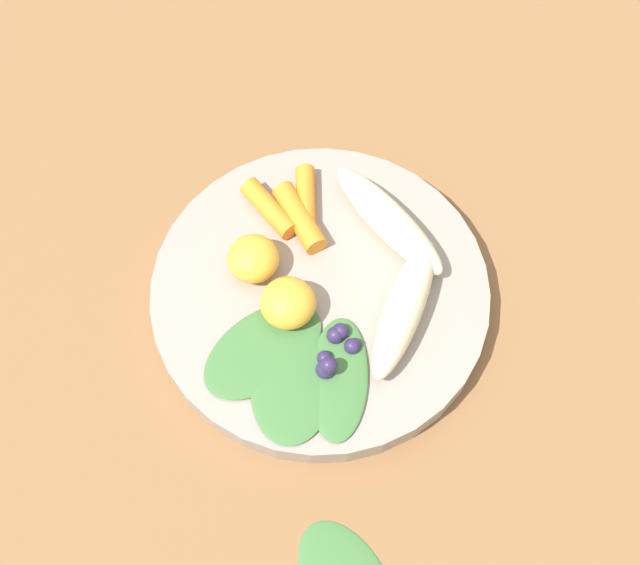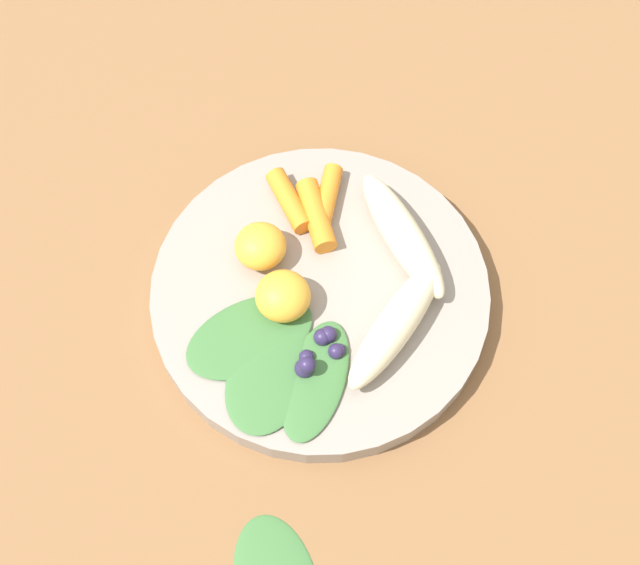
{
  "view_description": "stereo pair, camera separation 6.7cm",
  "coord_description": "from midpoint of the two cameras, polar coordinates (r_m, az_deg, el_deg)",
  "views": [
    {
      "loc": [
        -0.07,
        0.29,
        0.63
      ],
      "look_at": [
        0.0,
        0.0,
        0.03
      ],
      "focal_mm": 47.9,
      "sensor_mm": 36.0,
      "label": 1
    },
    {
      "loc": [
        -0.13,
        0.27,
        0.63
      ],
      "look_at": [
        0.0,
        0.0,
        0.03
      ],
      "focal_mm": 47.9,
      "sensor_mm": 36.0,
      "label": 2
    }
  ],
  "objects": [
    {
      "name": "orange_segment_far",
      "position": [
        0.68,
        -7.3,
        1.31
      ],
      "size": [
        0.04,
        0.04,
        0.03
      ],
      "primitive_type": "ellipsoid",
      "color": "#F4A833",
      "rests_on": "bowl"
    },
    {
      "name": "kale_leaf_rear",
      "position": [
        0.64,
        -1.7,
        -6.74
      ],
      "size": [
        0.06,
        0.11,
        0.0
      ],
      "primitive_type": "ellipsoid",
      "rotation": [
        0.0,
        0.0,
        8.04
      ],
      "color": "#3D7038",
      "rests_on": "bowl"
    },
    {
      "name": "banana_peeled_right",
      "position": [
        0.65,
        2.76,
        -1.98
      ],
      "size": [
        0.04,
        0.13,
        0.03
      ],
      "primitive_type": "ellipsoid",
      "rotation": [
        0.0,
        0.0,
        4.59
      ],
      "color": "beige",
      "rests_on": "bowl"
    },
    {
      "name": "ground_plane",
      "position": [
        0.7,
        -2.73,
        -1.48
      ],
      "size": [
        2.4,
        2.4,
        0.0
      ],
      "primitive_type": "plane",
      "color": "brown"
    },
    {
      "name": "kale_leaf_right",
      "position": [
        0.64,
        -4.62,
        -7.28
      ],
      "size": [
        0.08,
        0.1,
        0.0
      ],
      "primitive_type": "ellipsoid",
      "rotation": [
        0.0,
        0.0,
        8.03
      ],
      "color": "#3D7038",
      "rests_on": "bowl"
    },
    {
      "name": "orange_segment_near",
      "position": [
        0.65,
        -5.05,
        -1.67
      ],
      "size": [
        0.04,
        0.04,
        0.03
      ],
      "primitive_type": "ellipsoid",
      "color": "#F4A833",
      "rests_on": "bowl"
    },
    {
      "name": "carrot_mid_right",
      "position": [
        0.71,
        -6.12,
        4.69
      ],
      "size": [
        0.06,
        0.05,
        0.02
      ],
      "primitive_type": "cylinder",
      "rotation": [
        0.0,
        1.57,
        5.63
      ],
      "color": "orange",
      "rests_on": "bowl"
    },
    {
      "name": "carrot_mid_left",
      "position": [
        0.7,
        -4.12,
        4.09
      ],
      "size": [
        0.06,
        0.06,
        0.02
      ],
      "primitive_type": "cylinder",
      "rotation": [
        0.0,
        1.57,
        5.44
      ],
      "color": "orange",
      "rests_on": "bowl"
    },
    {
      "name": "kale_leaf_left",
      "position": [
        0.66,
        -6.71,
        -4.79
      ],
      "size": [
        0.11,
        0.12,
        0.0
      ],
      "primitive_type": "ellipsoid",
      "rotation": [
        0.0,
        0.0,
        7.22
      ],
      "color": "#3D7038",
      "rests_on": "bowl"
    },
    {
      "name": "banana_peeled_left",
      "position": [
        0.69,
        1.85,
        3.92
      ],
      "size": [
        0.12,
        0.1,
        0.03
      ],
      "primitive_type": "ellipsoid",
      "rotation": [
        0.0,
        0.0,
        5.64
      ],
      "color": "beige",
      "rests_on": "bowl"
    },
    {
      "name": "carrot_front",
      "position": [
        0.71,
        -3.67,
        5.5
      ],
      "size": [
        0.03,
        0.06,
        0.02
      ],
      "primitive_type": "cylinder",
      "rotation": [
        0.0,
        1.57,
        4.98
      ],
      "color": "orange",
      "rests_on": "bowl"
    },
    {
      "name": "coconut_shred_patch",
      "position": [
        0.64,
        -2.89,
        -7.01
      ],
      "size": [
        0.04,
        0.04,
        0.0
      ],
      "primitive_type": "cylinder",
      "color": "white",
      "rests_on": "bowl"
    },
    {
      "name": "bowl",
      "position": [
        0.69,
        -2.77,
        -1.08
      ],
      "size": [
        0.27,
        0.27,
        0.02
      ],
      "primitive_type": "cylinder",
      "color": "gray",
      "rests_on": "ground_plane"
    },
    {
      "name": "blueberry_pile",
      "position": [
        0.65,
        -1.91,
        -4.9
      ],
      "size": [
        0.03,
        0.05,
        0.02
      ],
      "color": "#2D234C",
      "rests_on": "bowl"
    }
  ]
}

